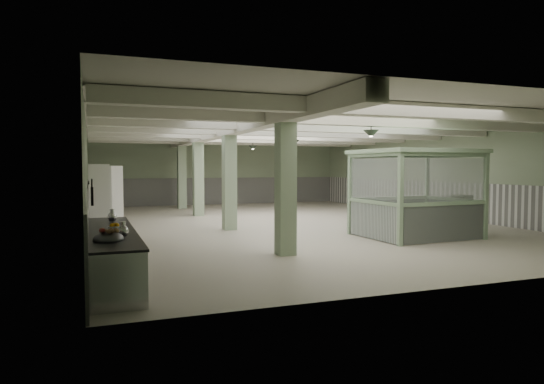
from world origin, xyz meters
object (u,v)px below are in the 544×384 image
object	(u,v)px
walkin_cooler	(100,198)
prep_counter	(112,253)
filing_cabinet	(461,214)
guard_booth	(415,178)

from	to	relation	value
walkin_cooler	prep_counter	bearing A→B (deg)	-89.29
walkin_cooler	filing_cabinet	bearing A→B (deg)	-21.38
prep_counter	filing_cabinet	bearing A→B (deg)	13.11
filing_cabinet	guard_booth	bearing A→B (deg)	-176.10
walkin_cooler	guard_booth	bearing A→B (deg)	-25.84
walkin_cooler	filing_cabinet	xyz separation A→B (m)	(10.82, -4.24, -0.50)
prep_counter	filing_cabinet	world-z (taller)	filing_cabinet
guard_booth	walkin_cooler	bearing A→B (deg)	152.18
prep_counter	walkin_cooler	bearing A→B (deg)	90.71
walkin_cooler	filing_cabinet	size ratio (longest dim) A/B	1.97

